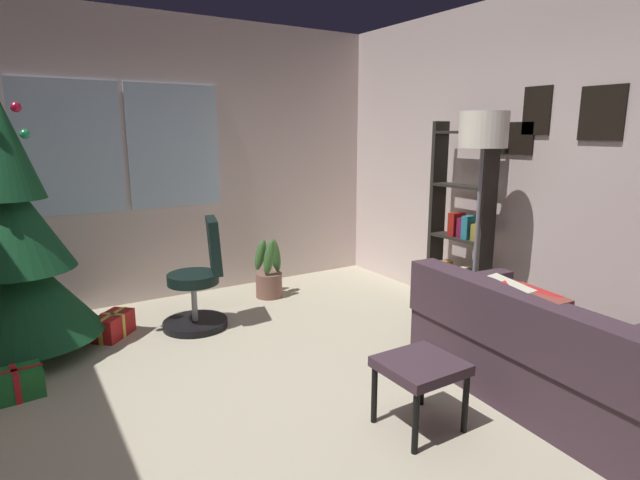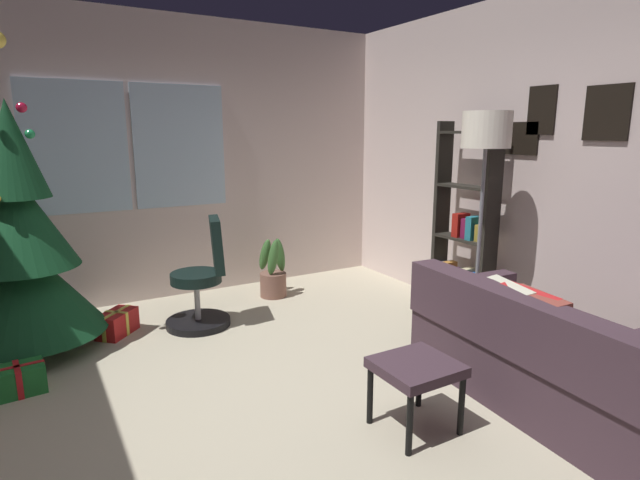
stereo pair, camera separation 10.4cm
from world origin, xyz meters
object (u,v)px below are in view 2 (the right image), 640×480
(office_chair, at_px, (203,285))
(couch, at_px, (586,365))
(gift_box_green, at_px, (18,380))
(potted_plant, at_px, (273,274))
(gift_box_red, at_px, (117,323))
(holiday_tree, at_px, (23,253))
(footstool, at_px, (416,372))
(floor_lamp, at_px, (486,146))
(bookshelf, at_px, (464,234))

(office_chair, bearing_deg, couch, -57.03)
(gift_box_green, bearing_deg, office_chair, 21.21)
(couch, relative_size, potted_plant, 3.20)
(gift_box_red, bearing_deg, holiday_tree, -176.08)
(footstool, relative_size, gift_box_green, 1.32)
(gift_box_green, bearing_deg, holiday_tree, 80.86)
(potted_plant, bearing_deg, floor_lamp, -61.83)
(holiday_tree, distance_m, gift_box_red, 0.93)
(holiday_tree, xyz_separation_m, potted_plant, (2.20, 0.32, -0.56))
(footstool, xyz_separation_m, holiday_tree, (-1.87, 2.30, 0.44))
(footstool, height_order, gift_box_green, footstool)
(gift_box_red, xyz_separation_m, office_chair, (0.71, -0.16, 0.27))
(gift_box_red, height_order, office_chair, office_chair)
(gift_box_green, relative_size, bookshelf, 0.19)
(office_chair, distance_m, bookshelf, 2.40)
(office_chair, relative_size, floor_lamp, 0.52)
(office_chair, distance_m, potted_plant, 1.00)
(bookshelf, bearing_deg, footstool, -142.53)
(footstool, height_order, floor_lamp, floor_lamp)
(footstool, relative_size, floor_lamp, 0.24)
(couch, distance_m, office_chair, 3.00)
(couch, height_order, holiday_tree, holiday_tree)
(gift_box_green, bearing_deg, footstool, -39.41)
(couch, height_order, potted_plant, couch)
(couch, height_order, gift_box_green, couch)
(couch, bearing_deg, bookshelf, 71.32)
(couch, relative_size, gift_box_green, 6.05)
(couch, height_order, floor_lamp, floor_lamp)
(gift_box_green, height_order, bookshelf, bookshelf)
(gift_box_green, relative_size, potted_plant, 0.53)
(office_chair, distance_m, floor_lamp, 2.63)
(gift_box_green, bearing_deg, bookshelf, -6.18)
(gift_box_red, distance_m, potted_plant, 1.62)
(floor_lamp, bearing_deg, office_chair, 143.17)
(footstool, height_order, office_chair, office_chair)
(couch, distance_m, floor_lamp, 1.74)
(couch, bearing_deg, potted_plant, 104.26)
(office_chair, relative_size, bookshelf, 0.54)
(floor_lamp, xyz_separation_m, potted_plant, (-0.98, 1.84, -1.35))
(gift_box_red, relative_size, gift_box_green, 1.19)
(footstool, xyz_separation_m, gift_box_green, (-1.98, 1.63, -0.26))
(holiday_tree, relative_size, bookshelf, 1.33)
(footstool, height_order, holiday_tree, holiday_tree)
(holiday_tree, distance_m, office_chair, 1.39)
(couch, xyz_separation_m, potted_plant, (-0.75, 2.96, -0.04))
(couch, relative_size, office_chair, 2.08)
(floor_lamp, bearing_deg, gift_box_red, 148.74)
(office_chair, bearing_deg, footstool, -75.83)
(holiday_tree, xyz_separation_m, office_chair, (1.32, -0.12, -0.42))
(couch, relative_size, floor_lamp, 1.09)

